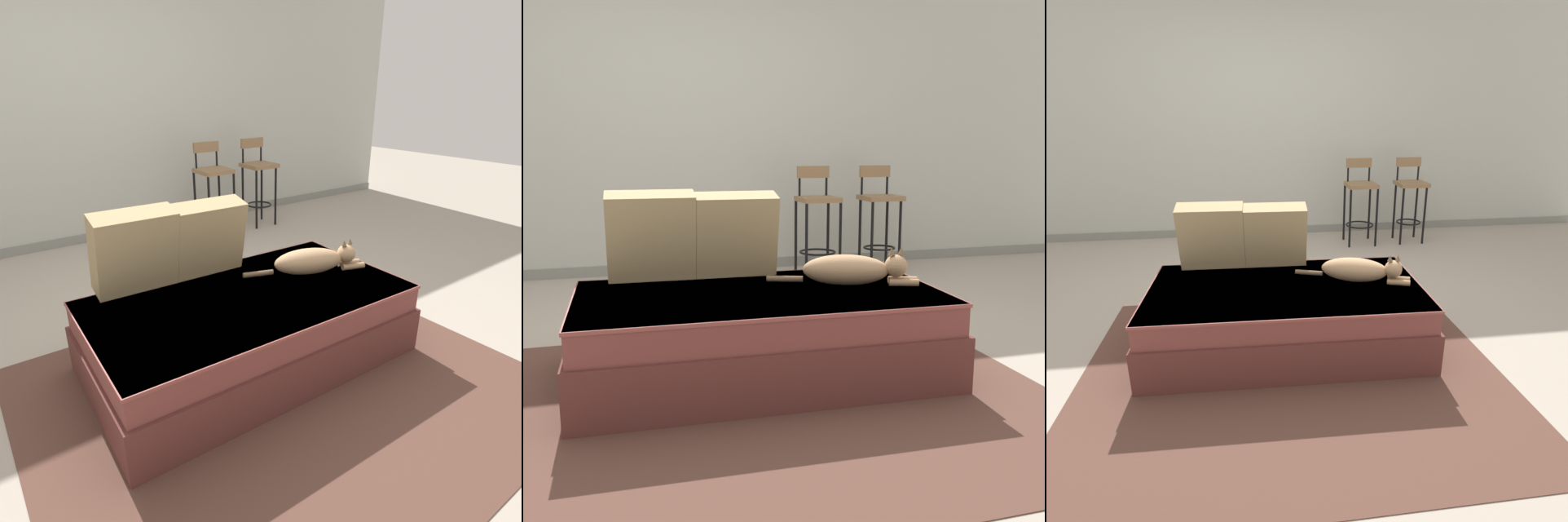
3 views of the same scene
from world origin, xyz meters
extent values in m
plane|color=#A89E8E|center=(0.00, 0.00, 0.00)|extent=(16.00, 16.00, 0.00)
cube|color=#B7BCB2|center=(0.00, 2.25, 1.30)|extent=(8.00, 0.10, 2.60)
cube|color=gray|center=(0.00, 2.20, 0.04)|extent=(8.00, 0.02, 0.09)
cube|color=brown|center=(0.00, -0.70, 0.00)|extent=(2.41, 2.04, 0.01)
cube|color=brown|center=(0.00, -0.40, 0.13)|extent=(1.73, 0.99, 0.26)
cube|color=brown|center=(0.00, -0.40, 0.33)|extent=(1.69, 0.95, 0.15)
cube|color=brown|center=(0.00, -0.40, 0.40)|extent=(1.71, 0.96, 0.02)
cube|color=tan|center=(-0.46, -0.01, 0.64)|extent=(0.44, 0.26, 0.46)
cube|color=tan|center=(-0.03, -0.03, 0.63)|extent=(0.43, 0.25, 0.44)
ellipsoid|color=tan|center=(0.44, -0.38, 0.48)|extent=(0.45, 0.30, 0.15)
sphere|color=tan|center=(0.67, -0.46, 0.51)|extent=(0.11, 0.11, 0.11)
cone|color=brown|center=(0.65, -0.46, 0.58)|extent=(0.03, 0.03, 0.04)
cone|color=brown|center=(0.70, -0.46, 0.58)|extent=(0.03, 0.03, 0.04)
cylinder|color=tan|center=(0.70, -0.50, 0.43)|extent=(0.14, 0.08, 0.04)
cylinder|color=tan|center=(0.72, -0.44, 0.43)|extent=(0.14, 0.08, 0.04)
cylinder|color=brown|center=(0.17, -0.25, 0.43)|extent=(0.18, 0.09, 0.03)
cylinder|color=black|center=(0.87, 1.54, 0.32)|extent=(0.02, 0.02, 0.63)
cylinder|color=black|center=(1.17, 1.54, 0.32)|extent=(0.02, 0.02, 0.63)
cylinder|color=black|center=(0.87, 1.84, 0.32)|extent=(0.02, 0.02, 0.63)
cylinder|color=black|center=(1.17, 1.84, 0.32)|extent=(0.02, 0.02, 0.63)
torus|color=black|center=(1.02, 1.69, 0.21)|extent=(0.31, 0.31, 0.02)
cube|color=olive|center=(1.02, 1.69, 0.65)|extent=(0.32, 0.32, 0.04)
cylinder|color=black|center=(0.90, 1.82, 0.75)|extent=(0.02, 0.02, 0.24)
cylinder|color=black|center=(1.14, 1.82, 0.75)|extent=(0.02, 0.02, 0.24)
cube|color=olive|center=(1.02, 1.82, 0.87)|extent=(0.28, 0.03, 0.10)
cylinder|color=black|center=(1.46, 1.56, 0.32)|extent=(0.02, 0.02, 0.63)
cylinder|color=black|center=(1.72, 1.56, 0.32)|extent=(0.02, 0.02, 0.63)
cylinder|color=black|center=(1.46, 1.82, 0.32)|extent=(0.02, 0.02, 0.63)
cylinder|color=black|center=(1.72, 1.82, 0.32)|extent=(0.02, 0.02, 0.63)
torus|color=black|center=(1.59, 1.69, 0.22)|extent=(0.28, 0.28, 0.02)
cube|color=olive|center=(1.59, 1.69, 0.65)|extent=(0.32, 0.32, 0.04)
cylinder|color=black|center=(1.47, 1.82, 0.75)|extent=(0.02, 0.02, 0.24)
cylinder|color=black|center=(1.71, 1.82, 0.75)|extent=(0.02, 0.02, 0.24)
cube|color=olive|center=(1.59, 1.82, 0.87)|extent=(0.28, 0.03, 0.10)
camera|label=1|loc=(-1.19, -2.12, 1.43)|focal=30.00mm
camera|label=2|loc=(-0.66, -3.10, 1.06)|focal=42.00mm
camera|label=3|loc=(-0.21, -2.90, 1.47)|focal=30.00mm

